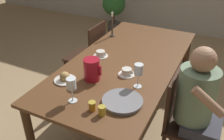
{
  "coord_description": "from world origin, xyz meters",
  "views": [
    {
      "loc": [
        0.85,
        -2.02,
        1.92
      ],
      "look_at": [
        0.0,
        -0.31,
        0.81
      ],
      "focal_mm": 40.0,
      "sensor_mm": 36.0,
      "label": 1
    }
  ],
  "objects_px": {
    "jam_jar_amber": "(102,110)",
    "candlestick_tall": "(112,27)",
    "teacup_near_person": "(127,72)",
    "chair_opposite": "(89,55)",
    "wine_glass_juice": "(71,85)",
    "chair_person_side": "(184,120)",
    "bread_plate": "(65,78)",
    "teacup_across": "(101,54)",
    "red_pitcher": "(92,69)",
    "wine_glass_water": "(139,70)",
    "jam_jar_red": "(92,106)",
    "potted_plant": "(114,6)",
    "serving_tray": "(122,101)",
    "person_seated": "(199,104)"
  },
  "relations": [
    {
      "from": "bread_plate",
      "to": "chair_person_side",
      "type": "bearing_deg",
      "value": 15.85
    },
    {
      "from": "red_pitcher",
      "to": "chair_person_side",
      "type": "bearing_deg",
      "value": 11.26
    },
    {
      "from": "teacup_across",
      "to": "bread_plate",
      "type": "xyz_separation_m",
      "value": [
        -0.05,
        -0.54,
        0.0
      ]
    },
    {
      "from": "red_pitcher",
      "to": "chair_opposite",
      "type": "bearing_deg",
      "value": 122.92
    },
    {
      "from": "person_seated",
      "to": "teacup_near_person",
      "type": "height_order",
      "value": "person_seated"
    },
    {
      "from": "chair_opposite",
      "to": "teacup_across",
      "type": "relative_size",
      "value": 5.9
    },
    {
      "from": "wine_glass_water",
      "to": "jam_jar_amber",
      "type": "height_order",
      "value": "wine_glass_water"
    },
    {
      "from": "teacup_near_person",
      "to": "teacup_across",
      "type": "xyz_separation_m",
      "value": [
        -0.38,
        0.21,
        0.0
      ]
    },
    {
      "from": "teacup_near_person",
      "to": "wine_glass_juice",
      "type": "bearing_deg",
      "value": -111.82
    },
    {
      "from": "chair_person_side",
      "to": "teacup_across",
      "type": "relative_size",
      "value": 5.9
    },
    {
      "from": "red_pitcher",
      "to": "serving_tray",
      "type": "xyz_separation_m",
      "value": [
        0.37,
        -0.19,
        -0.08
      ]
    },
    {
      "from": "jam_jar_red",
      "to": "bread_plate",
      "type": "bearing_deg",
      "value": 149.93
    },
    {
      "from": "person_seated",
      "to": "candlestick_tall",
      "type": "height_order",
      "value": "person_seated"
    },
    {
      "from": "chair_person_side",
      "to": "bread_plate",
      "type": "distance_m",
      "value": 1.08
    },
    {
      "from": "wine_glass_water",
      "to": "teacup_near_person",
      "type": "xyz_separation_m",
      "value": [
        -0.16,
        0.14,
        -0.13
      ]
    },
    {
      "from": "wine_glass_juice",
      "to": "serving_tray",
      "type": "bearing_deg",
      "value": 22.57
    },
    {
      "from": "teacup_near_person",
      "to": "chair_opposite",
      "type": "bearing_deg",
      "value": 140.37
    },
    {
      "from": "teacup_across",
      "to": "jam_jar_amber",
      "type": "height_order",
      "value": "jam_jar_amber"
    },
    {
      "from": "red_pitcher",
      "to": "wine_glass_juice",
      "type": "height_order",
      "value": "wine_glass_juice"
    },
    {
      "from": "teacup_near_person",
      "to": "jam_jar_red",
      "type": "relative_size",
      "value": 2.1
    },
    {
      "from": "teacup_near_person",
      "to": "potted_plant",
      "type": "bearing_deg",
      "value": 118.15
    },
    {
      "from": "chair_person_side",
      "to": "wine_glass_juice",
      "type": "relative_size",
      "value": 4.46
    },
    {
      "from": "wine_glass_juice",
      "to": "candlestick_tall",
      "type": "height_order",
      "value": "candlestick_tall"
    },
    {
      "from": "chair_person_side",
      "to": "red_pitcher",
      "type": "xyz_separation_m",
      "value": [
        -0.8,
        -0.16,
        0.38
      ]
    },
    {
      "from": "potted_plant",
      "to": "person_seated",
      "type": "bearing_deg",
      "value": -52.79
    },
    {
      "from": "serving_tray",
      "to": "candlestick_tall",
      "type": "xyz_separation_m",
      "value": [
        -0.65,
        1.13,
        0.1
      ]
    },
    {
      "from": "wine_glass_juice",
      "to": "jam_jar_amber",
      "type": "xyz_separation_m",
      "value": [
        0.27,
        -0.04,
        -0.11
      ]
    },
    {
      "from": "jam_jar_red",
      "to": "potted_plant",
      "type": "xyz_separation_m",
      "value": [
        -1.41,
        3.24,
        -0.29
      ]
    },
    {
      "from": "jam_jar_amber",
      "to": "candlestick_tall",
      "type": "bearing_deg",
      "value": 113.4
    },
    {
      "from": "wine_glass_juice",
      "to": "wine_glass_water",
      "type": "bearing_deg",
      "value": 47.15
    },
    {
      "from": "teacup_across",
      "to": "jam_jar_amber",
      "type": "xyz_separation_m",
      "value": [
        0.44,
        -0.79,
        0.01
      ]
    },
    {
      "from": "person_seated",
      "to": "teacup_near_person",
      "type": "relative_size",
      "value": 7.75
    },
    {
      "from": "person_seated",
      "to": "chair_opposite",
      "type": "bearing_deg",
      "value": -116.63
    },
    {
      "from": "wine_glass_water",
      "to": "serving_tray",
      "type": "distance_m",
      "value": 0.29
    },
    {
      "from": "chair_person_side",
      "to": "bread_plate",
      "type": "height_order",
      "value": "chair_person_side"
    },
    {
      "from": "teacup_near_person",
      "to": "teacup_across",
      "type": "distance_m",
      "value": 0.44
    },
    {
      "from": "bread_plate",
      "to": "potted_plant",
      "type": "xyz_separation_m",
      "value": [
        -1.0,
        3.0,
        -0.27
      ]
    },
    {
      "from": "wine_glass_juice",
      "to": "potted_plant",
      "type": "bearing_deg",
      "value": 110.75
    },
    {
      "from": "candlestick_tall",
      "to": "chair_person_side",
      "type": "bearing_deg",
      "value": -36.12
    },
    {
      "from": "wine_glass_juice",
      "to": "potted_plant",
      "type": "relative_size",
      "value": 0.26
    },
    {
      "from": "candlestick_tall",
      "to": "wine_glass_water",
      "type": "bearing_deg",
      "value": -52.66
    },
    {
      "from": "wine_glass_water",
      "to": "potted_plant",
      "type": "height_order",
      "value": "wine_glass_water"
    },
    {
      "from": "wine_glass_water",
      "to": "jam_jar_red",
      "type": "relative_size",
      "value": 2.91
    },
    {
      "from": "red_pitcher",
      "to": "serving_tray",
      "type": "height_order",
      "value": "red_pitcher"
    },
    {
      "from": "person_seated",
      "to": "jam_jar_amber",
      "type": "relative_size",
      "value": 16.28
    },
    {
      "from": "chair_person_side",
      "to": "wine_glass_juice",
      "type": "bearing_deg",
      "value": -57.61
    },
    {
      "from": "red_pitcher",
      "to": "serving_tray",
      "type": "relative_size",
      "value": 0.63
    },
    {
      "from": "wine_glass_juice",
      "to": "teacup_across",
      "type": "height_order",
      "value": "wine_glass_juice"
    },
    {
      "from": "person_seated",
      "to": "jam_jar_red",
      "type": "height_order",
      "value": "person_seated"
    },
    {
      "from": "chair_person_side",
      "to": "candlestick_tall",
      "type": "distance_m",
      "value": 1.39
    }
  ]
}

